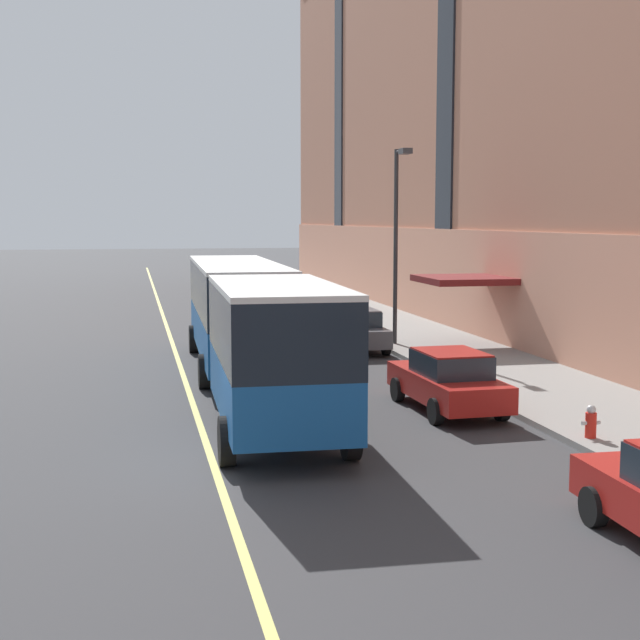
# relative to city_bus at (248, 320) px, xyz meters

# --- Properties ---
(ground_plane) EXTENTS (260.00, 260.00, 0.00)m
(ground_plane) POSITION_rel_city_bus_xyz_m (-1.07, -7.53, -2.02)
(ground_plane) COLOR #38383A
(sidewalk) EXTENTS (4.61, 160.00, 0.15)m
(sidewalk) POSITION_rel_city_bus_xyz_m (8.22, -4.53, -1.94)
(sidewalk) COLOR gray
(sidewalk) RESTS_ON ground
(city_bus) EXTENTS (3.22, 18.49, 3.46)m
(city_bus) POSITION_rel_city_bus_xyz_m (0.00, 0.00, 0.00)
(city_bus) COLOR #19569E
(city_bus) RESTS_ON ground
(parked_car_darkgray_0) EXTENTS (2.03, 4.45, 1.56)m
(parked_car_darkgray_0) POSITION_rel_city_bus_xyz_m (4.76, 6.76, -1.24)
(parked_car_darkgray_0) COLOR #4C4C51
(parked_car_darkgray_0) RESTS_ON ground
(parked_car_champagne_1) EXTENTS (2.11, 4.33, 1.56)m
(parked_car_champagne_1) POSITION_rel_city_bus_xyz_m (4.66, 16.50, -1.24)
(parked_car_champagne_1) COLOR #BCAD89
(parked_car_champagne_1) RESTS_ON ground
(parked_car_red_2) EXTENTS (2.02, 4.57, 1.56)m
(parked_car_red_2) POSITION_rel_city_bus_xyz_m (4.57, -3.82, -1.24)
(parked_car_red_2) COLOR #B21E19
(parked_car_red_2) RESTS_ON ground
(parked_car_silver_6) EXTENTS (2.01, 4.41, 1.56)m
(parked_car_silver_6) POSITION_rel_city_bus_xyz_m (4.76, 24.97, -1.24)
(parked_car_silver_6) COLOR #B7B7BC
(parked_car_silver_6) RESTS_ON ground
(street_lamp) EXTENTS (0.36, 1.48, 7.26)m
(street_lamp) POSITION_rel_city_bus_xyz_m (6.51, 7.06, 2.55)
(street_lamp) COLOR #2D2D30
(street_lamp) RESTS_ON sidewalk
(fire_hydrant) EXTENTS (0.42, 0.24, 0.72)m
(fire_hydrant) POSITION_rel_city_bus_xyz_m (6.41, -7.66, -1.52)
(fire_hydrant) COLOR red
(fire_hydrant) RESTS_ON sidewalk
(lane_centerline) EXTENTS (0.16, 140.00, 0.01)m
(lane_centerline) POSITION_rel_city_bus_xyz_m (-1.70, -4.53, -2.01)
(lane_centerline) COLOR #E0D66B
(lane_centerline) RESTS_ON ground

